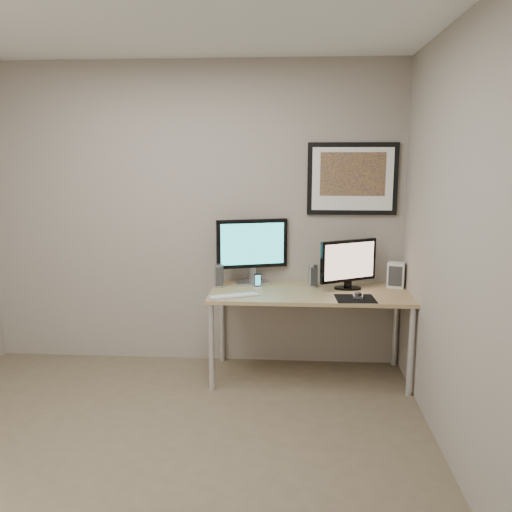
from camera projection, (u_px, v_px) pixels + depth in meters
The scene contains 13 objects.
floor at pixel (147, 462), 3.25m from camera, with size 3.60×3.60×0.00m, color brown.
room at pixel (156, 183), 3.39m from camera, with size 3.60×3.60×3.60m.
desk at pixel (309, 299), 4.39m from camera, with size 1.60×0.70×0.73m.
framed_art at pixel (352, 179), 4.52m from camera, with size 0.75×0.04×0.60m.
monitor_large at pixel (252, 248), 4.59m from camera, with size 0.59×0.27×0.55m.
monitor_tv at pixel (348, 263), 4.41m from camera, with size 0.47×0.29×0.41m.
speaker_left at pixel (219, 276), 4.52m from camera, with size 0.08×0.08×0.19m, color #B5B5BA.
speaker_right at pixel (313, 276), 4.52m from camera, with size 0.08×0.08×0.19m, color #B5B5BA.
phone_dock at pixel (258, 281), 4.47m from camera, with size 0.06×0.06×0.13m, color black.
keyboard at pixel (234, 296), 4.21m from camera, with size 0.39×0.10×0.01m, color silver.
mousepad at pixel (355, 299), 4.15m from camera, with size 0.30×0.26×0.00m, color black.
mouse at pixel (358, 295), 4.18m from camera, with size 0.07×0.12×0.04m, color black.
fan_unit at pixel (396, 275), 4.50m from camera, with size 0.14×0.10×0.21m, color silver.
Camera 1 is at (0.86, -2.92, 1.81)m, focal length 38.00 mm.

